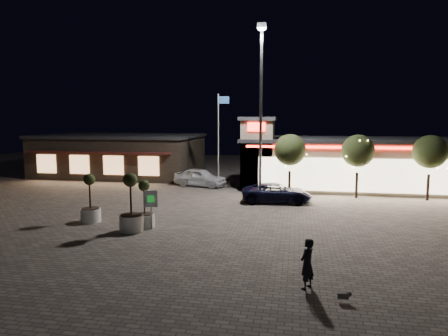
% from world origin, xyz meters
% --- Properties ---
extents(ground, '(90.00, 90.00, 0.00)m').
position_xyz_m(ground, '(0.00, 0.00, 0.00)').
color(ground, '#71665B').
rests_on(ground, ground).
extents(retail_building, '(20.40, 8.40, 6.10)m').
position_xyz_m(retail_building, '(9.51, 15.82, 2.21)').
color(retail_building, gray).
rests_on(retail_building, ground).
extents(restaurant_building, '(16.40, 11.00, 4.30)m').
position_xyz_m(restaurant_building, '(-14.00, 19.97, 2.16)').
color(restaurant_building, '#382D23').
rests_on(restaurant_building, ground).
extents(floodlight_pole, '(0.60, 0.40, 12.38)m').
position_xyz_m(floodlight_pole, '(2.00, 8.00, 7.02)').
color(floodlight_pole, gray).
rests_on(floodlight_pole, ground).
extents(flagpole, '(0.95, 0.10, 8.00)m').
position_xyz_m(flagpole, '(-1.90, 13.00, 4.74)').
color(flagpole, white).
rests_on(flagpole, ground).
extents(string_tree_a, '(2.42, 2.42, 4.79)m').
position_xyz_m(string_tree_a, '(4.00, 11.00, 3.56)').
color(string_tree_a, '#332319').
rests_on(string_tree_a, ground).
extents(string_tree_b, '(2.42, 2.42, 4.79)m').
position_xyz_m(string_tree_b, '(9.00, 11.00, 3.56)').
color(string_tree_b, '#332319').
rests_on(string_tree_b, ground).
extents(string_tree_c, '(2.42, 2.42, 4.79)m').
position_xyz_m(string_tree_c, '(14.00, 11.00, 3.56)').
color(string_tree_c, '#332319').
rests_on(string_tree_c, ground).
extents(pickup_truck, '(5.16, 2.75, 1.38)m').
position_xyz_m(pickup_truck, '(3.17, 8.26, 0.69)').
color(pickup_truck, black).
rests_on(pickup_truck, ground).
extents(white_sedan, '(5.03, 3.04, 1.60)m').
position_xyz_m(white_sedan, '(-3.85, 14.00, 0.80)').
color(white_sedan, white).
rests_on(white_sedan, ground).
extents(pedestrian, '(0.72, 0.78, 1.80)m').
position_xyz_m(pedestrian, '(4.96, -6.28, 0.90)').
color(pedestrian, black).
rests_on(pedestrian, ground).
extents(dog, '(0.46, 0.17, 0.24)m').
position_xyz_m(dog, '(6.15, -7.14, 0.24)').
color(dog, '#59514C').
rests_on(dog, ground).
extents(planter_left, '(1.15, 1.15, 2.82)m').
position_xyz_m(planter_left, '(-7.14, 0.86, 0.87)').
color(planter_left, white).
rests_on(planter_left, ground).
extents(planter_mid, '(1.27, 1.27, 3.11)m').
position_xyz_m(planter_mid, '(-4.04, -0.52, 0.96)').
color(planter_mid, white).
rests_on(planter_mid, ground).
extents(planter_right, '(1.07, 1.07, 2.63)m').
position_xyz_m(planter_right, '(-3.63, 0.33, 0.81)').
color(planter_right, white).
rests_on(planter_right, ground).
extents(valet_sign, '(0.69, 0.23, 2.11)m').
position_xyz_m(valet_sign, '(-3.14, 0.06, 1.48)').
color(valet_sign, gray).
rests_on(valet_sign, ground).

